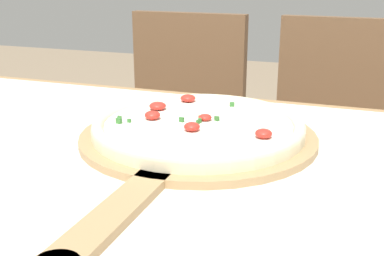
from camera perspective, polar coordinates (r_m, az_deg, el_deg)
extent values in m
cube|color=#A87F51|center=(0.72, -6.46, -5.54)|extent=(1.31, 0.89, 0.03)
cylinder|color=#A87F51|center=(1.48, -20.47, -9.51)|extent=(0.06, 0.06, 0.71)
cube|color=silver|center=(0.71, -6.50, -4.25)|extent=(1.23, 0.81, 0.00)
cylinder|color=tan|center=(0.80, 0.74, -1.01)|extent=(0.39, 0.39, 0.01)
cube|color=tan|center=(0.56, -9.12, -9.97)|extent=(0.04, 0.23, 0.01)
cylinder|color=beige|center=(0.79, 0.74, -0.06)|extent=(0.35, 0.35, 0.02)
torus|color=beige|center=(0.79, 0.75, 0.50)|extent=(0.35, 0.35, 0.02)
cylinder|color=white|center=(0.79, 0.75, 0.60)|extent=(0.31, 0.31, 0.00)
ellipsoid|color=red|center=(0.81, -4.71, 1.53)|extent=(0.03, 0.03, 0.01)
ellipsoid|color=red|center=(0.86, -4.10, 2.63)|extent=(0.03, 0.03, 0.01)
ellipsoid|color=red|center=(0.80, 1.55, 1.27)|extent=(0.02, 0.02, 0.01)
ellipsoid|color=red|center=(0.72, 8.48, -0.65)|extent=(0.03, 0.03, 0.01)
ellipsoid|color=red|center=(0.75, -0.01, 0.17)|extent=(0.03, 0.03, 0.01)
ellipsoid|color=red|center=(0.91, -0.48, 3.56)|extent=(0.03, 0.03, 0.01)
cube|color=#387533|center=(0.79, -8.66, 0.85)|extent=(0.01, 0.01, 0.01)
cube|color=#387533|center=(0.79, -1.25, 1.00)|extent=(0.01, 0.01, 0.01)
cube|color=#387533|center=(0.81, -8.58, 1.21)|extent=(0.01, 0.00, 0.01)
cube|color=#387533|center=(0.80, 1.31, 1.15)|extent=(0.01, 0.00, 0.01)
cube|color=#387533|center=(0.80, 0.98, 1.19)|extent=(0.01, 0.01, 0.01)
cube|color=#387533|center=(0.79, 0.95, 0.90)|extent=(0.01, 0.01, 0.01)
cube|color=#387533|center=(0.79, -7.46, 0.86)|extent=(0.01, 0.00, 0.01)
cube|color=#387533|center=(0.78, 0.70, 0.71)|extent=(0.01, 0.01, 0.01)
cube|color=#387533|center=(0.80, 2.96, 1.13)|extent=(0.01, 0.01, 0.01)
cube|color=#387533|center=(0.88, 4.77, 2.81)|extent=(0.01, 0.01, 0.01)
cube|color=brown|center=(1.48, -3.16, -4.68)|extent=(0.42, 0.42, 0.02)
cube|color=brown|center=(1.57, -0.43, 5.51)|extent=(0.38, 0.05, 0.44)
cylinder|color=brown|center=(1.54, -11.23, -13.67)|extent=(0.04, 0.04, 0.43)
cylinder|color=brown|center=(1.77, -5.50, -8.80)|extent=(0.04, 0.04, 0.43)
cylinder|color=brown|center=(1.66, 4.48, -10.73)|extent=(0.04, 0.04, 0.43)
cube|color=brown|center=(1.38, 15.57, -7.15)|extent=(0.42, 0.42, 0.02)
cube|color=brown|center=(1.48, 17.39, 3.86)|extent=(0.38, 0.06, 0.44)
cylinder|color=brown|center=(1.65, 10.17, -11.27)|extent=(0.04, 0.04, 0.43)
cylinder|color=brown|center=(1.62, 21.50, -12.91)|extent=(0.04, 0.04, 0.43)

